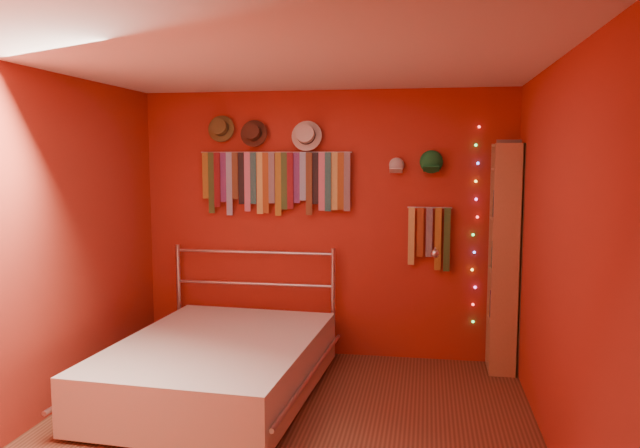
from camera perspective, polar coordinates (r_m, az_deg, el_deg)
The scene contains 16 objects.
ground at distance 4.54m, azimuth -3.34°, elevation -18.40°, with size 3.50×3.50×0.00m, color #512B1B.
back_wall at distance 5.88m, azimuth 0.45°, elevation -0.04°, with size 3.50×0.02×2.50m, color maroon.
right_wall at distance 4.15m, azimuth 20.84°, elevation -3.08°, with size 0.02×3.50×2.50m, color maroon.
left_wall at distance 4.88m, azimuth -23.88°, elevation -1.86°, with size 0.02×3.50×2.50m, color maroon.
ceiling at distance 4.17m, azimuth -3.56°, elevation 14.60°, with size 3.50×3.50×0.02m, color white.
tie_rack at distance 5.88m, azimuth -4.11°, elevation 4.10°, with size 1.45×0.03×0.61m.
small_tie_rack at distance 5.75m, azimuth 10.01°, elevation -0.96°, with size 0.40×0.03×0.59m.
fedora_olive at distance 6.00m, azimuth -9.12°, elevation 8.68°, with size 0.25×0.14×0.25m.
fedora_brown at distance 5.91m, azimuth -6.16°, elevation 8.31°, with size 0.26×0.14×0.25m.
fedora_white at distance 5.79m, azimuth -1.29°, elevation 8.15°, with size 0.28×0.15×0.28m.
cap_white at distance 5.72m, azimuth 7.01°, elevation 5.35°, with size 0.16×0.20×0.16m.
cap_green at distance 5.72m, azimuth 10.14°, elevation 5.60°, with size 0.19×0.24×0.19m.
fairy_lights at distance 5.78m, azimuth 14.01°, elevation -0.17°, with size 0.06×0.02×1.79m.
reading_lamp at distance 5.58m, azimuth 10.48°, elevation -2.63°, with size 0.08×0.33×0.10m.
bookshelf at distance 5.66m, azimuth 16.88°, elevation -2.93°, with size 0.25×0.34×2.00m.
bed at distance 5.14m, azimuth -9.36°, elevation -12.63°, with size 1.68×2.19×1.04m.
Camera 1 is at (0.95, -4.02, 1.89)m, focal length 35.00 mm.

